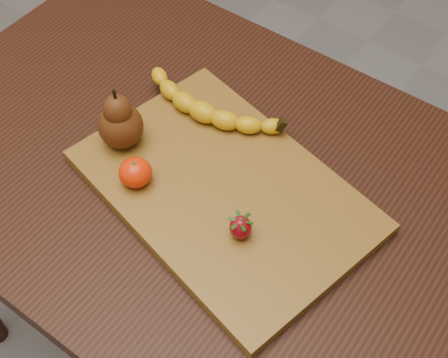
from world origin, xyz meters
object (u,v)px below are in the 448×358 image
Objects in this scene: cutting_board at (224,191)px; pear at (119,117)px; table at (194,195)px; mandarin at (135,172)px.

pear is at bearing -160.87° from cutting_board.
table is 2.22× the size of cutting_board.
table is 0.14m from cutting_board.
mandarin reaches higher than cutting_board.
mandarin is (-0.12, -0.07, 0.03)m from cutting_board.
table is 0.17m from mandarin.
pear is (-0.19, -0.02, 0.07)m from cutting_board.
mandarin is at bearing -34.70° from pear.
pear reaches higher than mandarin.
pear is 2.21× the size of mandarin.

